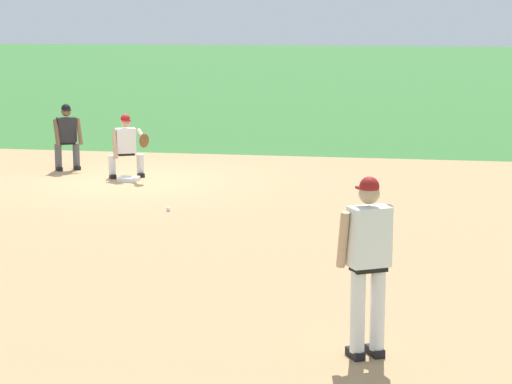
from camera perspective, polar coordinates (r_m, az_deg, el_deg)
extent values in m
plane|color=#336B2D|center=(20.65, -7.28, 0.60)|extent=(160.00, 160.00, 0.00)
cube|color=tan|center=(15.32, -2.80, -2.72)|extent=(18.00, 18.00, 0.01)
cube|color=white|center=(20.64, -7.28, 0.73)|extent=(0.38, 0.38, 0.09)
sphere|color=white|center=(17.50, -5.03, -0.99)|extent=(0.07, 0.07, 0.07)
cube|color=black|center=(10.26, 5.69, -9.18)|extent=(0.28, 0.22, 0.09)
cylinder|color=white|center=(10.08, 5.83, -6.81)|extent=(0.15, 0.15, 0.84)
cube|color=black|center=(10.35, 6.80, -9.03)|extent=(0.28, 0.22, 0.09)
cylinder|color=white|center=(10.17, 6.96, -6.68)|extent=(0.15, 0.15, 0.84)
cube|color=black|center=(10.01, 6.45, -4.34)|extent=(0.34, 0.39, 0.06)
cube|color=white|center=(9.93, 6.49, -2.55)|extent=(0.41, 0.47, 0.60)
sphere|color=tan|center=(9.86, 6.49, -0.09)|extent=(0.21, 0.21, 0.21)
sphere|color=maroon|center=(9.85, 6.49, 0.31)|extent=(0.20, 0.20, 0.20)
cube|color=maroon|center=(9.93, 6.27, 0.25)|extent=(0.18, 0.20, 0.02)
cylinder|color=tan|center=(9.90, 4.99, -2.72)|extent=(0.21, 0.17, 0.59)
cylinder|color=tan|center=(10.28, 7.03, -1.59)|extent=(0.50, 0.34, 0.41)
ellipsoid|color=brown|center=(10.39, 6.81, -2.39)|extent=(0.36, 0.32, 0.34)
cube|color=black|center=(21.16, -6.59, 0.98)|extent=(0.28, 0.22, 0.09)
cylinder|color=white|center=(21.17, -6.63, 1.63)|extent=(0.15, 0.15, 0.40)
cube|color=black|center=(21.04, -8.19, 0.89)|extent=(0.28, 0.22, 0.09)
cylinder|color=white|center=(21.05, -8.22, 1.54)|extent=(0.15, 0.15, 0.40)
cube|color=black|center=(21.07, -7.44, 2.17)|extent=(0.34, 0.39, 0.06)
cube|color=white|center=(21.03, -7.46, 2.93)|extent=(0.40, 0.47, 0.52)
sphere|color=tan|center=(20.97, -7.47, 3.98)|extent=(0.21, 0.21, 0.21)
sphere|color=maroon|center=(20.96, -7.48, 4.17)|extent=(0.20, 0.20, 0.20)
cube|color=maroon|center=(20.88, -7.42, 4.08)|extent=(0.18, 0.20, 0.02)
cylinder|color=tan|center=(20.67, -6.55, 3.22)|extent=(0.55, 0.36, 0.24)
cylinder|color=tan|center=(20.90, -8.07, 2.70)|extent=(0.25, 0.19, 0.58)
ellipsoid|color=brown|center=(20.47, -6.41, 2.94)|extent=(0.29, 0.28, 0.35)
cube|color=black|center=(22.35, -10.19, 1.38)|extent=(0.28, 0.24, 0.09)
cylinder|color=#515154|center=(22.34, -10.23, 2.12)|extent=(0.15, 0.15, 0.50)
cube|color=black|center=(22.26, -11.19, 1.31)|extent=(0.28, 0.24, 0.09)
cylinder|color=#515154|center=(22.26, -11.23, 2.05)|extent=(0.15, 0.15, 0.50)
cube|color=black|center=(22.26, -10.76, 2.77)|extent=(0.35, 0.39, 0.06)
cube|color=#232326|center=(22.23, -10.78, 3.52)|extent=(0.42, 0.47, 0.54)
sphere|color=brown|center=(22.17, -10.80, 4.54)|extent=(0.21, 0.21, 0.21)
sphere|color=black|center=(22.16, -10.81, 4.72)|extent=(0.20, 0.20, 0.20)
cube|color=black|center=(22.07, -10.76, 4.63)|extent=(0.19, 0.20, 0.02)
cylinder|color=brown|center=(22.15, -10.06, 3.43)|extent=(0.32, 0.26, 0.56)
cylinder|color=brown|center=(22.04, -11.33, 3.35)|extent=(0.32, 0.26, 0.56)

